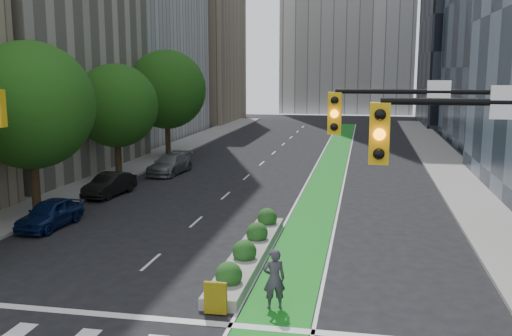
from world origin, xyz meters
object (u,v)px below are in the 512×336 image
at_px(cyclist, 274,279).
at_px(parked_car_left_near, 50,213).
at_px(median_planter, 250,250).
at_px(parked_car_left_far, 170,164).
at_px(parked_car_left_mid, 110,185).

height_order(cyclist, parked_car_left_near, cyclist).
height_order(median_planter, parked_car_left_near, parked_car_left_near).
height_order(parked_car_left_near, parked_car_left_far, parked_car_left_far).
bearing_deg(parked_car_left_far, parked_car_left_near, -88.20).
bearing_deg(cyclist, median_planter, -89.19).
bearing_deg(parked_car_left_far, parked_car_left_mid, -93.20).
height_order(parked_car_left_mid, parked_car_left_far, parked_car_left_far).
bearing_deg(parked_car_left_near, median_planter, -12.50).
xyz_separation_m(median_planter, cyclist, (1.66, -4.41, 0.59)).
relative_size(parked_car_left_near, parked_car_left_far, 0.83).
bearing_deg(parked_car_left_mid, median_planter, -36.11).
xyz_separation_m(cyclist, parked_car_left_far, (-11.00, 21.66, -0.27)).
xyz_separation_m(median_planter, parked_car_left_near, (-10.15, 2.75, 0.30)).
bearing_deg(cyclist, parked_car_left_near, -51.01).
distance_m(parked_car_left_near, parked_car_left_far, 14.52).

